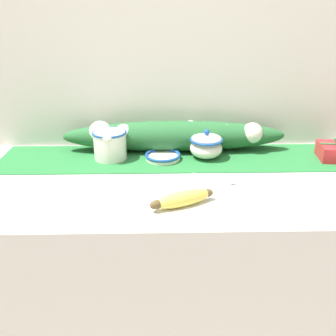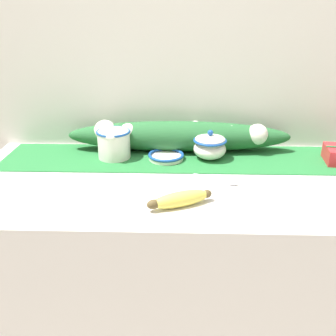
% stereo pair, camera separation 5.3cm
% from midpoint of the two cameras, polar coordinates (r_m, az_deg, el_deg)
% --- Properties ---
extents(countertop, '(1.31, 0.60, 0.88)m').
position_cam_midpoint_polar(countertop, '(1.39, 0.07, -18.23)').
color(countertop, silver).
rests_on(countertop, ground_plane).
extents(back_wall, '(2.11, 0.04, 2.40)m').
position_cam_midpoint_polar(back_wall, '(1.37, -0.25, 16.40)').
color(back_wall, silver).
rests_on(back_wall, ground_plane).
extents(table_runner, '(1.21, 0.26, 0.00)m').
position_cam_midpoint_polar(table_runner, '(1.30, -0.09, 1.51)').
color(table_runner, '#236B33').
rests_on(table_runner, countertop).
extents(cream_pitcher, '(0.12, 0.13, 0.10)m').
position_cam_midpoint_polar(cream_pitcher, '(1.29, -9.98, 3.63)').
color(cream_pitcher, white).
rests_on(cream_pitcher, countertop).
extents(sugar_bowl, '(0.11, 0.11, 0.10)m').
position_cam_midpoint_polar(sugar_bowl, '(1.29, 4.67, 3.43)').
color(sugar_bowl, white).
rests_on(sugar_bowl, countertop).
extents(small_dish, '(0.12, 0.12, 0.02)m').
position_cam_midpoint_polar(small_dish, '(1.28, -1.97, 1.79)').
color(small_dish, white).
rests_on(small_dish, countertop).
extents(banana, '(0.18, 0.10, 0.04)m').
position_cam_midpoint_polar(banana, '(0.99, 0.66, -4.73)').
color(banana, '#DBCC4C').
rests_on(banana, countertop).
extents(spoon, '(0.14, 0.10, 0.01)m').
position_cam_midpoint_polar(spoon, '(1.13, 7.71, -1.96)').
color(spoon, silver).
rests_on(spoon, countertop).
extents(poinsettia_garland, '(0.80, 0.12, 0.11)m').
position_cam_midpoint_polar(poinsettia_garland, '(1.35, -0.34, 4.97)').
color(poinsettia_garland, '#235B2D').
rests_on(poinsettia_garland, countertop).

